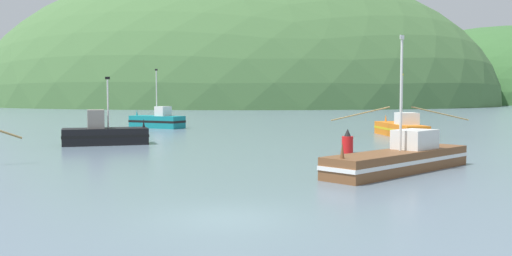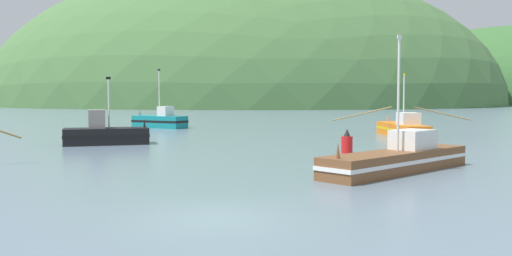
{
  "view_description": "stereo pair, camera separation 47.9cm",
  "coord_description": "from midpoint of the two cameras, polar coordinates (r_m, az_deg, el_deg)",
  "views": [
    {
      "loc": [
        2.99,
        -16.27,
        3.81
      ],
      "look_at": [
        -1.94,
        22.51,
        1.4
      ],
      "focal_mm": 38.25,
      "sensor_mm": 36.0,
      "label": 1
    },
    {
      "loc": [
        3.46,
        -16.21,
        3.81
      ],
      "look_at": [
        -1.94,
        22.51,
        1.4
      ],
      "focal_mm": 38.25,
      "sensor_mm": 36.0,
      "label": 2
    }
  ],
  "objects": [
    {
      "name": "hill_far_right",
      "position": [
        234.98,
        -2.65,
        2.6
      ],
      "size": [
        163.96,
        131.17,
        73.17
      ],
      "primitive_type": "ellipsoid",
      "color": "#2D562D",
      "rests_on": "ground"
    },
    {
      "name": "hill_mid_left",
      "position": [
        263.19,
        24.71,
        2.38
      ],
      "size": [
        142.45,
        113.96,
        66.32
      ],
      "primitive_type": "ellipsoid",
      "color": "#386633",
      "rests_on": "ground"
    },
    {
      "name": "fishing_boat_teal",
      "position": [
        63.05,
        -10.48,
        0.75
      ],
      "size": [
        6.81,
        4.45,
        6.7
      ],
      "rotation": [
        0.0,
        0.0,
        2.78
      ],
      "color": "#147F84",
      "rests_on": "ground"
    },
    {
      "name": "fishing_boat_orange",
      "position": [
        50.84,
        14.66,
        -0.05
      ],
      "size": [
        12.54,
        9.33,
        5.68
      ],
      "rotation": [
        0.0,
        0.0,
        1.78
      ],
      "color": "orange",
      "rests_on": "ground"
    },
    {
      "name": "fishing_boat_black",
      "position": [
        43.02,
        -15.88,
        -0.62
      ],
      "size": [
        6.76,
        4.89,
        5.15
      ],
      "rotation": [
        0.0,
        0.0,
        0.44
      ],
      "color": "black",
      "rests_on": "ground"
    },
    {
      "name": "fishing_boat_brown",
      "position": [
        27.87,
        14.5,
        -3.09
      ],
      "size": [
        8.03,
        9.27,
        6.7
      ],
      "rotation": [
        0.0,
        0.0,
        4.03
      ],
      "color": "brown",
      "rests_on": "ground"
    },
    {
      "name": "channel_buoy",
      "position": [
        35.82,
        9.17,
        -1.56
      ],
      "size": [
        0.73,
        0.73,
        1.6
      ],
      "color": "red",
      "rests_on": "ground"
    },
    {
      "name": "hill_far_left",
      "position": [
        207.75,
        -2.33,
        2.48
      ],
      "size": [
        189.52,
        151.62,
        99.57
      ],
      "primitive_type": "ellipsoid",
      "color": "#47703D",
      "rests_on": "ground"
    },
    {
      "name": "ground_plane",
      "position": [
        16.99,
        -3.94,
        -9.44
      ],
      "size": [
        600.0,
        600.0,
        0.0
      ],
      "primitive_type": "plane",
      "color": "slate"
    }
  ]
}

